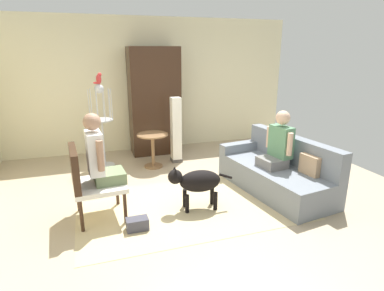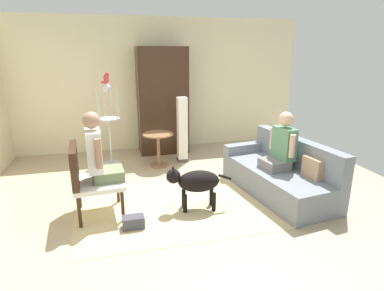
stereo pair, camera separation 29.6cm
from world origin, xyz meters
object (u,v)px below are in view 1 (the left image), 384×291
person_on_couch (279,144)px  couch (277,172)px  armoire_cabinet (154,101)px  dog (197,181)px  handbag (137,224)px  parrot (99,79)px  column_lamp (176,131)px  round_end_table (153,145)px  armchair (88,178)px  person_on_armchair (99,155)px  bird_cage_stand (102,125)px

person_on_couch → couch: bearing=37.2°
person_on_couch → armoire_cabinet: (-1.34, 2.52, 0.33)m
dog → handbag: bearing=-161.7°
armoire_cabinet → handbag: size_ratio=8.17×
parrot → column_lamp: parrot is taller
round_end_table → armoire_cabinet: (0.24, 0.89, 0.66)m
parrot → handbag: parrot is taller
armchair → parrot: (0.31, 1.95, 1.05)m
person_on_armchair → handbag: size_ratio=3.40×
couch → round_end_table: (-1.61, 1.60, 0.13)m
armchair → person_on_armchair: (0.16, 0.01, 0.28)m
person_on_couch → armoire_cabinet: armoire_cabinet is taller
armchair → column_lamp: column_lamp is taller
column_lamp → bird_cage_stand: bearing=173.8°
person_on_couch → column_lamp: 2.09m
couch → dog: (-1.38, -0.21, 0.11)m
armchair → bird_cage_stand: size_ratio=0.63×
person_on_couch → person_on_armchair: size_ratio=0.94×
couch → armoire_cabinet: armoire_cabinet is taller
bird_cage_stand → handbag: (0.22, -2.40, -0.71)m
bird_cage_stand → handbag: size_ratio=5.76×
couch → parrot: parrot is taller
person_on_couch → dog: bearing=-172.3°
bird_cage_stand → couch: bearing=-37.8°
dog → handbag: size_ratio=3.33×
parrot → dog: bearing=-63.1°
parrot → round_end_table: bearing=-20.1°
armoire_cabinet → handbag: (-0.88, -2.98, -1.00)m
round_end_table → bird_cage_stand: (-0.85, 0.31, 0.37)m
couch → armoire_cabinet: size_ratio=0.93×
person_on_couch → armchair: bearing=-179.6°
person_on_couch → handbag: size_ratio=3.19×
couch → armchair: (-2.76, -0.04, 0.28)m
person_on_armchair → round_end_table: (1.00, 1.63, -0.43)m
parrot → handbag: 2.86m
couch → round_end_table: bearing=135.2°
armoire_cabinet → dog: bearing=-90.3°
column_lamp → person_on_armchair: bearing=-129.7°
couch → armchair: armchair is taller
column_lamp → armoire_cabinet: (-0.25, 0.73, 0.46)m
round_end_table → parrot: bearing=159.9°
couch → handbag: bearing=-167.6°
armchair → handbag: armchair is taller
bird_cage_stand → armoire_cabinet: bearing=28.1°
couch → bird_cage_stand: (-2.46, 1.91, 0.50)m
parrot → armoire_cabinet: 1.34m
column_lamp → couch: bearing=-57.6°
dog → parrot: (-1.07, 2.11, 1.21)m
person_on_couch → round_end_table: 2.29m
armoire_cabinet → handbag: armoire_cabinet is taller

